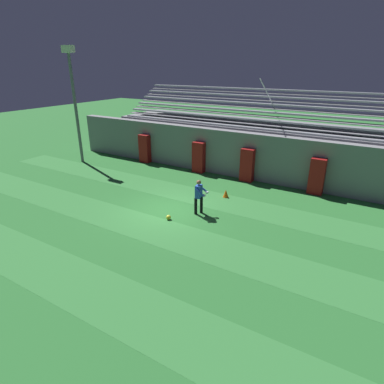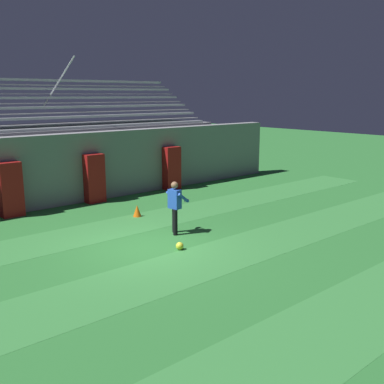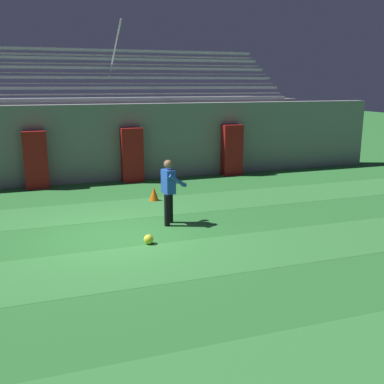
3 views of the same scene
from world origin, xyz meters
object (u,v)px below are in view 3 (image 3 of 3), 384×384
at_px(goalkeeper, 169,188).
at_px(traffic_cone, 154,194).
at_px(padding_pillar_gate_left, 36,160).
at_px(padding_pillar_far_right, 232,150).
at_px(soccer_ball, 149,239).
at_px(padding_pillar_gate_right, 132,155).

bearing_deg(goalkeeper, traffic_cone, 84.89).
height_order(goalkeeper, traffic_cone, goalkeeper).
xyz_separation_m(padding_pillar_gate_left, goalkeeper, (3.16, -5.43, -0.03)).
bearing_deg(goalkeeper, padding_pillar_far_right, 52.67).
distance_m(padding_pillar_far_right, soccer_ball, 8.40).
bearing_deg(padding_pillar_gate_left, soccer_ball, -71.05).
xyz_separation_m(padding_pillar_gate_left, soccer_ball, (2.30, -6.70, -0.87)).
xyz_separation_m(padding_pillar_gate_right, soccer_ball, (-1.03, -6.70, -0.87)).
distance_m(goalkeeper, soccer_ball, 1.75).
bearing_deg(padding_pillar_gate_right, traffic_cone, -89.07).
relative_size(padding_pillar_far_right, goalkeeper, 1.18).
height_order(padding_pillar_gate_right, padding_pillar_far_right, same).
xyz_separation_m(padding_pillar_gate_left, traffic_cone, (3.38, -2.97, -0.77)).
distance_m(padding_pillar_gate_left, goalkeeper, 6.28).
height_order(goalkeeper, soccer_ball, goalkeeper).
bearing_deg(padding_pillar_gate_left, padding_pillar_far_right, 0.00).
xyz_separation_m(padding_pillar_far_right, goalkeeper, (-4.14, -5.43, -0.03)).
relative_size(padding_pillar_gate_left, goalkeeper, 1.18).
distance_m(padding_pillar_gate_right, padding_pillar_far_right, 3.97).
distance_m(padding_pillar_gate_left, soccer_ball, 7.14).
height_order(soccer_ball, traffic_cone, traffic_cone).
height_order(padding_pillar_gate_left, padding_pillar_far_right, same).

